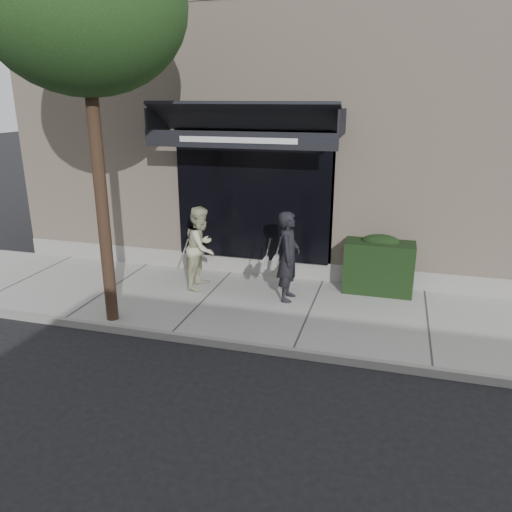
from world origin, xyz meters
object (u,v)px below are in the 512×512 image
(pedestrian_front, at_px, (288,256))
(street_tree, at_px, (83,6))
(hedge, at_px, (379,265))
(pedestrian_back, at_px, (201,247))

(pedestrian_front, bearing_deg, street_tree, -148.42)
(street_tree, bearing_deg, pedestrian_front, 31.58)
(hedge, xyz_separation_m, street_tree, (-4.30, -2.55, 4.32))
(hedge, xyz_separation_m, pedestrian_back, (-3.38, -0.71, 0.28))
(hedge, height_order, pedestrian_front, pedestrian_front)
(street_tree, relative_size, pedestrian_back, 3.85)
(pedestrian_back, bearing_deg, hedge, 11.88)
(hedge, distance_m, street_tree, 6.61)
(hedge, relative_size, street_tree, 0.21)
(pedestrian_front, relative_size, pedestrian_back, 1.03)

